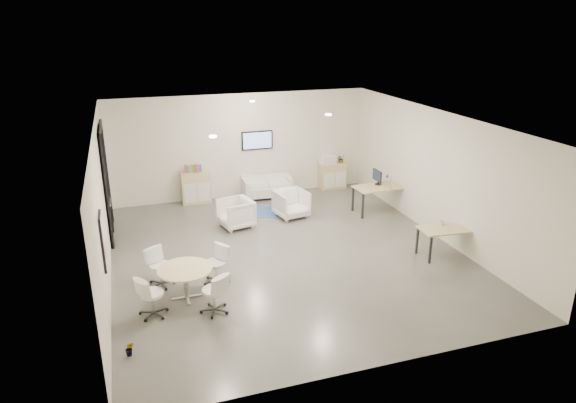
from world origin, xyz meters
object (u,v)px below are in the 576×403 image
(sideboard_right, at_px, (333,176))
(loveseat, at_px, (267,187))
(armchair_right, at_px, (291,202))
(round_table, at_px, (185,272))
(desk_rear, at_px, (380,189))
(desk_front, at_px, (447,231))
(sideboard_left, at_px, (196,188))
(armchair_left, at_px, (236,212))

(sideboard_right, relative_size, loveseat, 0.55)
(armchair_right, height_order, round_table, armchair_right)
(desk_rear, bearing_deg, sideboard_right, 96.03)
(desk_front, relative_size, round_table, 1.25)
(loveseat, bearing_deg, sideboard_right, 7.37)
(desk_rear, xyz_separation_m, desk_front, (0.14, -3.06, -0.09))
(desk_front, bearing_deg, desk_rear, 97.41)
(sideboard_left, xyz_separation_m, round_table, (-1.05, -5.60, 0.09))
(desk_front, xyz_separation_m, round_table, (-6.11, -0.11, -0.04))
(sideboard_left, distance_m, desk_front, 7.47)
(sideboard_right, bearing_deg, loveseat, -176.18)
(armchair_left, bearing_deg, loveseat, 132.54)
(sideboard_right, height_order, desk_front, sideboard_right)
(sideboard_left, relative_size, round_table, 0.89)
(armchair_right, bearing_deg, desk_rear, -20.20)
(sideboard_right, distance_m, armchair_right, 2.92)
(desk_front, bearing_deg, sideboard_right, 100.89)
(desk_front, height_order, round_table, desk_front)
(desk_front, bearing_deg, armchair_right, 132.43)
(loveseat, height_order, desk_rear, desk_rear)
(loveseat, relative_size, desk_front, 1.16)
(desk_rear, bearing_deg, armchair_left, 173.17)
(sideboard_right, distance_m, round_table, 7.88)
(loveseat, height_order, round_table, loveseat)
(loveseat, xyz_separation_m, desk_front, (2.86, -5.36, 0.30))
(sideboard_left, height_order, round_table, sideboard_left)
(armchair_left, height_order, desk_front, armchair_left)
(sideboard_left, height_order, armchair_right, sideboard_left)
(armchair_left, bearing_deg, desk_rear, 74.98)
(loveseat, bearing_deg, armchair_right, -81.06)
(armchair_right, relative_size, desk_rear, 0.54)
(armchair_left, distance_m, desk_front, 5.42)
(sideboard_left, bearing_deg, armchair_left, -72.23)
(sideboard_left, xyz_separation_m, armchair_right, (2.37, -2.01, -0.06))
(sideboard_right, xyz_separation_m, loveseat, (-2.28, -0.15, -0.12))
(armchair_right, bearing_deg, loveseat, 84.71)
(armchair_right, xyz_separation_m, desk_front, (2.69, -3.49, 0.19))
(sideboard_right, xyz_separation_m, desk_front, (0.58, -5.51, 0.19))
(sideboard_left, bearing_deg, desk_front, -47.38)
(sideboard_right, bearing_deg, armchair_right, -136.12)
(armchair_right, height_order, desk_rear, armchair_right)
(sideboard_left, bearing_deg, round_table, -100.58)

